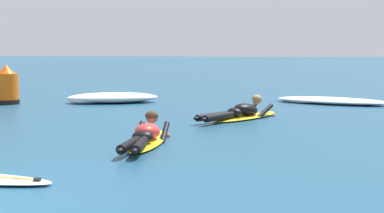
# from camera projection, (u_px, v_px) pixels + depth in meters

# --- Properties ---
(ground_plane) EXTENTS (120.00, 120.00, 0.00)m
(ground_plane) POSITION_uv_depth(u_px,v_px,m) (141.00, 105.00, 15.61)
(ground_plane) COLOR navy
(surfer_near) EXTENTS (0.53, 2.55, 0.54)m
(surfer_near) POSITION_uv_depth(u_px,v_px,m) (146.00, 136.00, 9.47)
(surfer_near) COLOR yellow
(surfer_near) RESTS_ON ground
(surfer_far) EXTENTS (1.82, 2.38, 0.55)m
(surfer_far) POSITION_uv_depth(u_px,v_px,m) (241.00, 113.00, 12.71)
(surfer_far) COLOR yellow
(surfer_far) RESTS_ON ground
(whitewater_front) EXTENTS (2.68, 1.76, 0.28)m
(whitewater_front) POSITION_uv_depth(u_px,v_px,m) (113.00, 98.00, 16.29)
(whitewater_front) COLOR white
(whitewater_front) RESTS_ON ground
(whitewater_mid_right) EXTENTS (3.22, 2.09, 0.17)m
(whitewater_mid_right) POSITION_uv_depth(u_px,v_px,m) (332.00, 101.00, 16.03)
(whitewater_mid_right) COLOR white
(whitewater_mid_right) RESTS_ON ground
(channel_marker_buoy) EXTENTS (0.65, 0.65, 1.06)m
(channel_marker_buoy) POSITION_uv_depth(u_px,v_px,m) (7.00, 88.00, 15.92)
(channel_marker_buoy) COLOR #EA5B0F
(channel_marker_buoy) RESTS_ON ground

